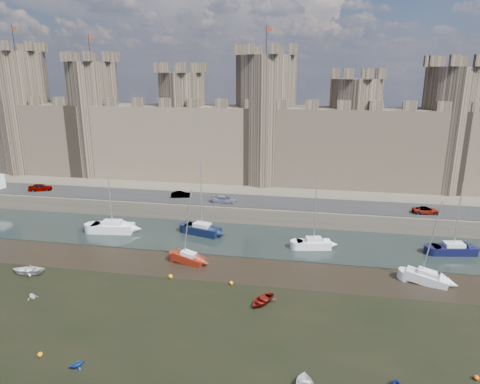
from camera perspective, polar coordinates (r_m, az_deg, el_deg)
The scene contains 23 objects.
ground at distance 40.43m, azimuth -9.13°, elevation -18.74°, with size 160.00×160.00×0.00m, color black.
water_channel at distance 60.86m, azimuth -1.60°, elevation -6.14°, with size 160.00×12.00×0.08m, color black.
quay at distance 94.43m, azimuth 2.97°, elevation 2.61°, with size 160.00×60.00×2.50m, color #4C443A.
road at distance 69.28m, azimuth 0.11°, elevation -1.17°, with size 160.00×7.00×0.10m, color black.
castle at distance 80.92m, azimuth 1.48°, elevation 7.92°, with size 108.50×11.00×29.00m.
car_0 at distance 82.66m, azimuth -25.08°, elevation 0.56°, with size 1.55×3.86×1.31m, color gray.
car_1 at distance 71.70m, azimuth -7.89°, elevation -0.33°, with size 1.12×3.22×1.06m, color gray.
car_2 at distance 68.12m, azimuth -2.11°, elevation -1.02°, with size 1.60×3.94×1.14m, color gray.
car_3 at distance 68.65m, azimuth 23.55°, elevation -2.27°, with size 1.78×3.86×1.07m, color gray.
sailboat_0 at distance 65.31m, azimuth -16.61°, elevation -4.50°, with size 6.20×2.97×11.19m.
sailboat_1 at distance 62.05m, azimuth -5.07°, elevation -4.97°, with size 5.71×3.50×10.71m.
sailboat_2 at distance 57.95m, azimuth 9.78°, elevation -6.75°, with size 4.72×2.55×9.66m.
sailboat_3 at distance 62.01m, azimuth 26.57°, elevation -6.78°, with size 5.65×2.94×9.43m.
sailboat_4 at distance 53.50m, azimuth -6.86°, elevation -8.69°, with size 4.26×2.49×9.35m.
sailboat_5 at distance 52.74m, azimuth 23.63°, elevation -10.37°, with size 4.78×2.96×9.64m.
dinghy_1 at distance 38.92m, azimuth -20.94°, elevation -20.63°, with size 1.09×0.67×1.27m, color #153E94.
dinghy_3 at distance 50.48m, azimuth -25.95°, elevation -12.35°, with size 1.05×0.64×1.22m, color white.
dinghy_4 at distance 44.81m, azimuth 2.92°, elevation -14.31°, with size 2.24×0.65×3.14m, color #65120B.
dinghy_6 at distance 56.40m, azimuth -26.47°, elevation -9.35°, with size 2.74×0.79×3.83m, color silver.
buoy_1 at distance 50.30m, azimuth -9.25°, elevation -11.04°, with size 0.50×0.50×0.50m, color orange.
buoy_3 at distance 48.33m, azimuth -1.17°, elevation -12.03°, with size 0.44×0.44×0.44m, color orange.
buoy_4 at distance 41.29m, azimuth -25.11°, elevation -19.03°, with size 0.43×0.43×0.43m, color orange.
buoy_5 at distance 39.99m, azimuth 29.00°, elevation -20.84°, with size 0.40×0.40×0.40m, color #FF550B.
Camera 1 is at (11.98, -31.16, 22.81)m, focal length 32.00 mm.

